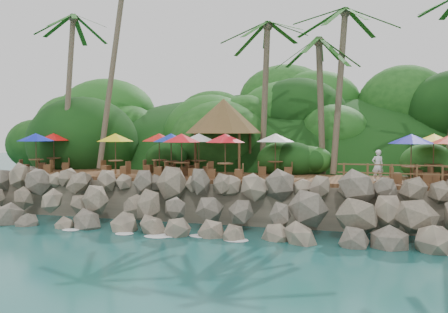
% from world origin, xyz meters
% --- Properties ---
extents(ground, '(140.00, 140.00, 0.00)m').
position_xyz_m(ground, '(0.00, 0.00, 0.00)').
color(ground, '#19514F').
rests_on(ground, ground).
extents(land_base, '(32.00, 25.20, 2.10)m').
position_xyz_m(land_base, '(0.00, 16.00, 1.05)').
color(land_base, gray).
rests_on(land_base, ground).
extents(jungle_hill, '(44.80, 28.00, 15.40)m').
position_xyz_m(jungle_hill, '(0.00, 23.50, 0.00)').
color(jungle_hill, '#143811').
rests_on(jungle_hill, ground).
extents(seawall, '(29.00, 4.00, 2.30)m').
position_xyz_m(seawall, '(0.00, 2.00, 1.15)').
color(seawall, gray).
rests_on(seawall, ground).
extents(terrace, '(26.00, 5.00, 0.20)m').
position_xyz_m(terrace, '(0.00, 6.00, 2.20)').
color(terrace, brown).
rests_on(terrace, land_base).
extents(jungle_foliage, '(44.00, 16.00, 12.00)m').
position_xyz_m(jungle_foliage, '(0.00, 15.00, 0.00)').
color(jungle_foliage, '#143811').
rests_on(jungle_foliage, ground).
extents(foam_line, '(25.20, 0.80, 0.06)m').
position_xyz_m(foam_line, '(0.00, 0.30, 0.03)').
color(foam_line, white).
rests_on(foam_line, ground).
extents(palms, '(30.03, 7.00, 15.08)m').
position_xyz_m(palms, '(0.85, 8.75, 12.42)').
color(palms, brown).
rests_on(palms, ground).
extents(palapa, '(4.93, 4.93, 4.60)m').
position_xyz_m(palapa, '(-0.99, 9.24, 5.79)').
color(palapa, brown).
rests_on(palapa, ground).
extents(dining_clusters, '(25.82, 4.72, 2.40)m').
position_xyz_m(dining_clusters, '(-0.44, 5.88, 4.30)').
color(dining_clusters, brown).
rests_on(dining_clusters, terrace).
extents(railing, '(8.30, 0.10, 1.00)m').
position_xyz_m(railing, '(10.60, 3.65, 2.91)').
color(railing, brown).
rests_on(railing, terrace).
extents(waiter, '(0.68, 0.55, 1.61)m').
position_xyz_m(waiter, '(8.32, 5.19, 3.10)').
color(waiter, silver).
rests_on(waiter, terrace).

